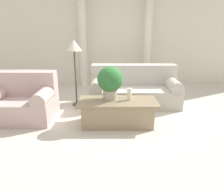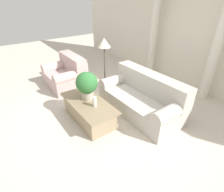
% 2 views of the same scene
% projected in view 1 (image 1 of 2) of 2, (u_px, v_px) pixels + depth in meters
% --- Properties ---
extents(ground_plane, '(16.00, 16.00, 0.00)m').
position_uv_depth(ground_plane, '(115.00, 115.00, 4.39)').
color(ground_plane, beige).
extents(wall_back, '(10.00, 0.06, 3.20)m').
position_uv_depth(wall_back, '(114.00, 31.00, 6.57)').
color(wall_back, silver).
rests_on(wall_back, ground_plane).
extents(sofa_long, '(1.96, 0.93, 0.87)m').
position_uv_depth(sofa_long, '(134.00, 89.00, 5.00)').
color(sofa_long, '#B7B2A8').
rests_on(sofa_long, ground_plane).
extents(loveseat, '(1.21, 0.93, 0.87)m').
position_uv_depth(loveseat, '(22.00, 100.00, 4.19)').
color(loveseat, '#C4A6A2').
rests_on(loveseat, ground_plane).
extents(coffee_table, '(1.40, 0.65, 0.45)m').
position_uv_depth(coffee_table, '(117.00, 112.00, 3.93)').
color(coffee_table, '#998466').
rests_on(coffee_table, ground_plane).
extents(potted_plant, '(0.45, 0.45, 0.60)m').
position_uv_depth(potted_plant, '(110.00, 81.00, 3.83)').
color(potted_plant, '#B2A893').
rests_on(potted_plant, coffee_table).
extents(pillar_candle, '(0.08, 0.08, 0.21)m').
position_uv_depth(pillar_candle, '(129.00, 94.00, 3.87)').
color(pillar_candle, silver).
rests_on(pillar_candle, coffee_table).
extents(floor_lamp, '(0.32, 0.32, 1.44)m').
position_uv_depth(floor_lamp, '(74.00, 50.00, 4.62)').
color(floor_lamp, '#4C473D').
rests_on(floor_lamp, ground_plane).
extents(column_left, '(0.32, 0.32, 2.50)m').
position_uv_depth(column_left, '(83.00, 43.00, 6.35)').
color(column_left, silver).
rests_on(column_left, ground_plane).
extents(column_right, '(0.32, 0.32, 2.50)m').
position_uv_depth(column_right, '(148.00, 43.00, 6.35)').
color(column_right, silver).
rests_on(column_right, ground_plane).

